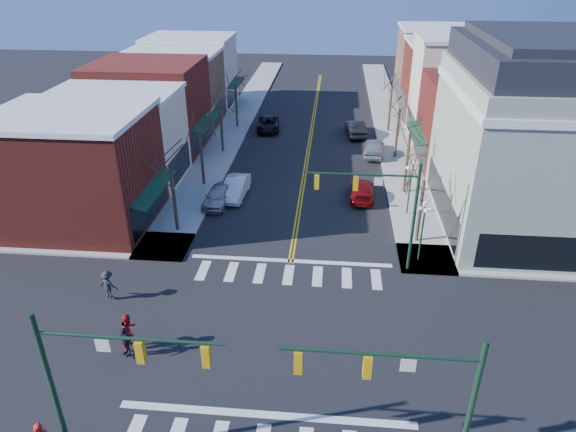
% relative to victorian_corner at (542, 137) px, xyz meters
% --- Properties ---
extents(ground, '(160.00, 160.00, 0.00)m').
position_rel_victorian_corner_xyz_m(ground, '(-16.50, -14.50, -6.66)').
color(ground, black).
rests_on(ground, ground).
extents(sidewalk_left, '(3.50, 70.00, 0.15)m').
position_rel_victorian_corner_xyz_m(sidewalk_left, '(-25.25, 5.50, -6.58)').
color(sidewalk_left, '#9E9B93').
rests_on(sidewalk_left, ground).
extents(sidewalk_right, '(3.50, 70.00, 0.15)m').
position_rel_victorian_corner_xyz_m(sidewalk_right, '(-7.75, 5.50, -6.58)').
color(sidewalk_right, '#9E9B93').
rests_on(sidewalk_right, ground).
extents(bldg_left_brick_a, '(10.00, 8.50, 8.00)m').
position_rel_victorian_corner_xyz_m(bldg_left_brick_a, '(-32.00, -2.75, -2.66)').
color(bldg_left_brick_a, maroon).
rests_on(bldg_left_brick_a, ground).
extents(bldg_left_stucco_a, '(10.00, 7.00, 7.50)m').
position_rel_victorian_corner_xyz_m(bldg_left_stucco_a, '(-32.00, 5.00, -2.91)').
color(bldg_left_stucco_a, beige).
rests_on(bldg_left_stucco_a, ground).
extents(bldg_left_brick_b, '(10.00, 9.00, 8.50)m').
position_rel_victorian_corner_xyz_m(bldg_left_brick_b, '(-32.00, 13.00, -2.41)').
color(bldg_left_brick_b, maroon).
rests_on(bldg_left_brick_b, ground).
extents(bldg_left_tan, '(10.00, 7.50, 7.80)m').
position_rel_victorian_corner_xyz_m(bldg_left_tan, '(-32.00, 21.25, -2.76)').
color(bldg_left_tan, '#8B6E4C').
rests_on(bldg_left_tan, ground).
extents(bldg_left_stucco_b, '(10.00, 8.00, 8.20)m').
position_rel_victorian_corner_xyz_m(bldg_left_stucco_b, '(-32.00, 29.00, -2.56)').
color(bldg_left_stucco_b, beige).
rests_on(bldg_left_stucco_b, ground).
extents(bldg_right_brick_a, '(10.00, 8.50, 8.00)m').
position_rel_victorian_corner_xyz_m(bldg_right_brick_a, '(-1.00, 11.25, -2.66)').
color(bldg_right_brick_a, maroon).
rests_on(bldg_right_brick_a, ground).
extents(bldg_right_stucco, '(10.00, 7.00, 10.00)m').
position_rel_victorian_corner_xyz_m(bldg_right_stucco, '(-1.00, 19.00, -1.66)').
color(bldg_right_stucco, beige).
rests_on(bldg_right_stucco, ground).
extents(bldg_right_brick_b, '(10.00, 8.00, 8.50)m').
position_rel_victorian_corner_xyz_m(bldg_right_brick_b, '(-1.00, 26.50, -2.41)').
color(bldg_right_brick_b, maroon).
rests_on(bldg_right_brick_b, ground).
extents(bldg_right_tan, '(10.00, 8.00, 9.00)m').
position_rel_victorian_corner_xyz_m(bldg_right_tan, '(-1.00, 34.50, -2.16)').
color(bldg_right_tan, '#8B6E4C').
rests_on(bldg_right_tan, ground).
extents(victorian_corner, '(12.25, 14.25, 13.30)m').
position_rel_victorian_corner_xyz_m(victorian_corner, '(0.00, 0.00, 0.00)').
color(victorian_corner, '#95A08B').
rests_on(victorian_corner, ground).
extents(traffic_mast_near_left, '(6.60, 0.28, 7.20)m').
position_rel_victorian_corner_xyz_m(traffic_mast_near_left, '(-22.05, -21.90, -1.95)').
color(traffic_mast_near_left, '#14331E').
rests_on(traffic_mast_near_left, ground).
extents(traffic_mast_near_right, '(6.60, 0.28, 7.20)m').
position_rel_victorian_corner_xyz_m(traffic_mast_near_right, '(-10.95, -21.90, -1.95)').
color(traffic_mast_near_right, '#14331E').
rests_on(traffic_mast_near_right, ground).
extents(traffic_mast_far_right, '(6.60, 0.28, 7.20)m').
position_rel_victorian_corner_xyz_m(traffic_mast_far_right, '(-10.95, -7.10, -1.95)').
color(traffic_mast_far_right, '#14331E').
rests_on(traffic_mast_far_right, ground).
extents(lamppost_corner, '(0.36, 0.36, 4.33)m').
position_rel_victorian_corner_xyz_m(lamppost_corner, '(-8.30, -6.00, -3.70)').
color(lamppost_corner, '#14331E').
rests_on(lamppost_corner, ground).
extents(lamppost_midblock, '(0.36, 0.36, 4.33)m').
position_rel_victorian_corner_xyz_m(lamppost_midblock, '(-8.30, 0.50, -3.70)').
color(lamppost_midblock, '#14331E').
rests_on(lamppost_midblock, ground).
extents(tree_left_a, '(0.24, 0.24, 4.76)m').
position_rel_victorian_corner_xyz_m(tree_left_a, '(-24.90, -3.50, -4.28)').
color(tree_left_a, '#382B21').
rests_on(tree_left_a, ground).
extents(tree_left_b, '(0.24, 0.24, 5.04)m').
position_rel_victorian_corner_xyz_m(tree_left_b, '(-24.90, 4.50, -4.14)').
color(tree_left_b, '#382B21').
rests_on(tree_left_b, ground).
extents(tree_left_c, '(0.24, 0.24, 4.55)m').
position_rel_victorian_corner_xyz_m(tree_left_c, '(-24.90, 12.50, -4.38)').
color(tree_left_c, '#382B21').
rests_on(tree_left_c, ground).
extents(tree_left_d, '(0.24, 0.24, 4.90)m').
position_rel_victorian_corner_xyz_m(tree_left_d, '(-24.90, 20.50, -4.21)').
color(tree_left_d, '#382B21').
rests_on(tree_left_d, ground).
extents(tree_right_a, '(0.24, 0.24, 4.62)m').
position_rel_victorian_corner_xyz_m(tree_right_a, '(-8.10, -3.50, -4.35)').
color(tree_right_a, '#382B21').
rests_on(tree_right_a, ground).
extents(tree_right_b, '(0.24, 0.24, 5.18)m').
position_rel_victorian_corner_xyz_m(tree_right_b, '(-8.10, 4.50, -4.07)').
color(tree_right_b, '#382B21').
rests_on(tree_right_b, ground).
extents(tree_right_c, '(0.24, 0.24, 4.83)m').
position_rel_victorian_corner_xyz_m(tree_right_c, '(-8.10, 12.50, -4.24)').
color(tree_right_c, '#382B21').
rests_on(tree_right_c, ground).
extents(tree_right_d, '(0.24, 0.24, 4.97)m').
position_rel_victorian_corner_xyz_m(tree_right_d, '(-8.10, 20.50, -4.17)').
color(tree_right_d, '#382B21').
rests_on(tree_right_d, ground).
extents(car_left_near, '(2.12, 4.45, 1.47)m').
position_rel_victorian_corner_xyz_m(car_left_near, '(-22.90, 1.03, -5.92)').
color(car_left_near, '#A5A4A9').
rests_on(car_left_near, ground).
extents(car_left_mid, '(1.87, 4.73, 1.53)m').
position_rel_victorian_corner_xyz_m(car_left_mid, '(-21.80, 2.59, -5.89)').
color(car_left_mid, white).
rests_on(car_left_mid, ground).
extents(car_left_far, '(2.81, 5.27, 1.41)m').
position_rel_victorian_corner_xyz_m(car_left_far, '(-21.30, 19.79, -5.95)').
color(car_left_far, black).
rests_on(car_left_far, ground).
extents(car_right_near, '(2.07, 4.70, 1.34)m').
position_rel_victorian_corner_xyz_m(car_right_near, '(-11.59, 3.27, -5.99)').
color(car_right_near, maroon).
rests_on(car_right_near, ground).
extents(car_right_mid, '(2.36, 4.95, 1.63)m').
position_rel_victorian_corner_xyz_m(car_right_mid, '(-10.10, 13.01, -5.84)').
color(car_right_mid, '#BBBBC0').
rests_on(car_right_mid, ground).
extents(car_right_far, '(2.24, 5.07, 1.62)m').
position_rel_victorian_corner_xyz_m(car_right_far, '(-11.70, 18.85, -5.85)').
color(car_right_far, black).
rests_on(car_right_far, ground).
extents(pedestrian_red_b, '(0.98, 1.13, 1.97)m').
position_rel_victorian_corner_xyz_m(pedestrian_red_b, '(-23.80, -15.57, -5.52)').
color(pedestrian_red_b, red).
rests_on(pedestrian_red_b, sidewalk_left).
extents(pedestrian_dark_a, '(1.02, 0.87, 1.64)m').
position_rel_victorian_corner_xyz_m(pedestrian_dark_a, '(-23.80, -16.15, -5.69)').
color(pedestrian_dark_a, black).
rests_on(pedestrian_dark_a, sidewalk_left).
extents(pedestrian_dark_b, '(1.25, 0.92, 1.74)m').
position_rel_victorian_corner_xyz_m(pedestrian_dark_b, '(-26.50, -11.68, -5.64)').
color(pedestrian_dark_b, black).
rests_on(pedestrian_dark_b, sidewalk_left).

